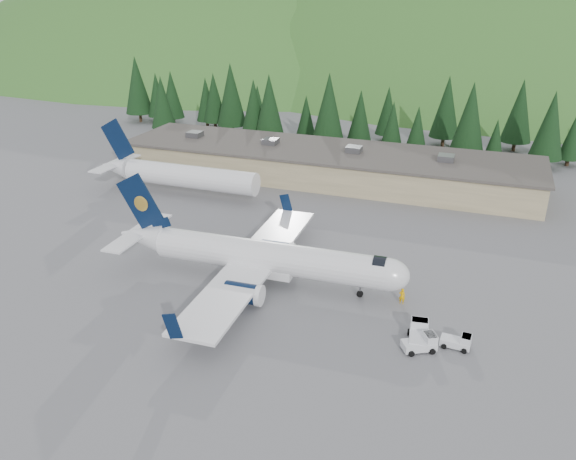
{
  "coord_description": "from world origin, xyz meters",
  "views": [
    {
      "loc": [
        21.06,
        -51.43,
        30.71
      ],
      "look_at": [
        0.0,
        6.0,
        4.0
      ],
      "focal_mm": 35.0,
      "sensor_mm": 36.0,
      "label": 1
    }
  ],
  "objects_px": {
    "airliner": "(261,257)",
    "baggage_tug_a": "(422,343)",
    "terminal_building": "(325,163)",
    "second_airliner": "(175,174)",
    "baggage_tug_c": "(419,334)",
    "baggage_tug_b": "(458,342)",
    "ramp_worker": "(402,296)"
  },
  "relations": [
    {
      "from": "baggage_tug_a",
      "to": "baggage_tug_c",
      "type": "bearing_deg",
      "value": 79.22
    },
    {
      "from": "second_airliner",
      "to": "terminal_building",
      "type": "relative_size",
      "value": 0.39
    },
    {
      "from": "baggage_tug_a",
      "to": "terminal_building",
      "type": "relative_size",
      "value": 0.05
    },
    {
      "from": "baggage_tug_b",
      "to": "baggage_tug_c",
      "type": "bearing_deg",
      "value": -173.18
    },
    {
      "from": "airliner",
      "to": "ramp_worker",
      "type": "relative_size",
      "value": 19.09
    },
    {
      "from": "baggage_tug_b",
      "to": "baggage_tug_c",
      "type": "height_order",
      "value": "baggage_tug_c"
    },
    {
      "from": "airliner",
      "to": "terminal_building",
      "type": "distance_m",
      "value": 38.25
    },
    {
      "from": "second_airliner",
      "to": "terminal_building",
      "type": "xyz_separation_m",
      "value": [
        19.91,
        16.0,
        -0.7
      ]
    },
    {
      "from": "baggage_tug_b",
      "to": "ramp_worker",
      "type": "distance_m",
      "value": 8.68
    },
    {
      "from": "airliner",
      "to": "baggage_tug_b",
      "type": "relative_size",
      "value": 12.32
    },
    {
      "from": "baggage_tug_a",
      "to": "terminal_building",
      "type": "xyz_separation_m",
      "value": [
        -22.84,
        45.01,
        1.9
      ]
    },
    {
      "from": "baggage_tug_c",
      "to": "terminal_building",
      "type": "distance_m",
      "value": 49.13
    },
    {
      "from": "second_airliner",
      "to": "baggage_tug_a",
      "type": "height_order",
      "value": "second_airliner"
    },
    {
      "from": "baggage_tug_a",
      "to": "terminal_building",
      "type": "bearing_deg",
      "value": 86.5
    },
    {
      "from": "airliner",
      "to": "baggage_tug_a",
      "type": "distance_m",
      "value": 20.21
    },
    {
      "from": "baggage_tug_a",
      "to": "baggage_tug_b",
      "type": "height_order",
      "value": "baggage_tug_a"
    },
    {
      "from": "baggage_tug_c",
      "to": "second_airliner",
      "type": "bearing_deg",
      "value": 49.6
    },
    {
      "from": "baggage_tug_b",
      "to": "terminal_building",
      "type": "relative_size",
      "value": 0.04
    },
    {
      "from": "baggage_tug_b",
      "to": "airliner",
      "type": "bearing_deg",
      "value": 169.64
    },
    {
      "from": "second_airliner",
      "to": "baggage_tug_b",
      "type": "relative_size",
      "value": 9.91
    },
    {
      "from": "baggage_tug_b",
      "to": "baggage_tug_a",
      "type": "bearing_deg",
      "value": -150.5
    },
    {
      "from": "airliner",
      "to": "second_airliner",
      "type": "distance_m",
      "value": 32.53
    },
    {
      "from": "airliner",
      "to": "baggage_tug_c",
      "type": "distance_m",
      "value": 19.34
    },
    {
      "from": "second_airliner",
      "to": "terminal_building",
      "type": "distance_m",
      "value": 25.55
    },
    {
      "from": "second_airliner",
      "to": "baggage_tug_b",
      "type": "distance_m",
      "value": 53.54
    },
    {
      "from": "baggage_tug_c",
      "to": "ramp_worker",
      "type": "height_order",
      "value": "baggage_tug_c"
    },
    {
      "from": "terminal_building",
      "to": "baggage_tug_b",
      "type": "bearing_deg",
      "value": -59.18
    },
    {
      "from": "airliner",
      "to": "baggage_tug_a",
      "type": "xyz_separation_m",
      "value": [
        18.83,
        -6.97,
        -2.3
      ]
    },
    {
      "from": "terminal_building",
      "to": "second_airliner",
      "type": "bearing_deg",
      "value": -141.22
    },
    {
      "from": "terminal_building",
      "to": "baggage_tug_a",
      "type": "bearing_deg",
      "value": -63.1
    },
    {
      "from": "airliner",
      "to": "baggage_tug_b",
      "type": "bearing_deg",
      "value": -16.16
    },
    {
      "from": "baggage_tug_a",
      "to": "baggage_tug_c",
      "type": "xyz_separation_m",
      "value": [
        -0.47,
        1.31,
        0.1
      ]
    }
  ]
}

